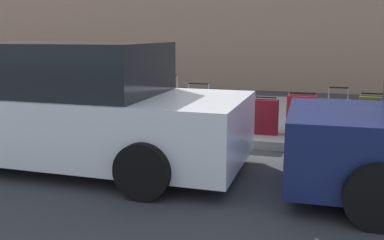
{
  "coord_description": "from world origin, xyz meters",
  "views": [
    {
      "loc": [
        -2.91,
        6.51,
        1.78
      ],
      "look_at": [
        -1.06,
        0.75,
        0.56
      ],
      "focal_mm": 40.4,
      "sensor_mm": 36.0,
      "label": 1
    }
  ],
  "objects": [
    {
      "name": "suitcase_red_2",
      "position": [
        -2.5,
        -0.58,
        0.47
      ],
      "size": [
        0.49,
        0.22,
        0.72
      ],
      "color": "red",
      "rests_on": "sidewalk_curb"
    },
    {
      "name": "suitcase_olive_0",
      "position": [
        -3.57,
        -0.57,
        0.49
      ],
      "size": [
        0.46,
        0.22,
        0.76
      ],
      "color": "#59601E",
      "rests_on": "sidewalk_curb"
    },
    {
      "name": "bollard_post",
      "position": [
        2.34,
        -0.35,
        0.54
      ],
      "size": [
        0.13,
        0.13,
        0.81
      ],
      "primitive_type": "cylinder",
      "color": "brown",
      "rests_on": "sidewalk_curb"
    },
    {
      "name": "sidewalk_curb",
      "position": [
        0.0,
        -2.5,
        0.07
      ],
      "size": [
        18.0,
        5.0,
        0.14
      ],
      "primitive_type": "cube",
      "color": "gray",
      "rests_on": "ground_plane"
    },
    {
      "name": "suitcase_teal_4",
      "position": [
        -1.35,
        -0.45,
        0.45
      ],
      "size": [
        0.51,
        0.26,
        0.67
      ],
      "color": "#0F606B",
      "rests_on": "sidewalk_curb"
    },
    {
      "name": "suitcase_olive_7",
      "position": [
        0.3,
        -0.43,
        0.47
      ],
      "size": [
        0.36,
        0.2,
        0.94
      ],
      "color": "#59601E",
      "rests_on": "sidewalk_curb"
    },
    {
      "name": "fire_hydrant",
      "position": [
        1.87,
        -0.5,
        0.55
      ],
      "size": [
        0.39,
        0.21,
        0.79
      ],
      "color": "#99999E",
      "rests_on": "sidewalk_curb"
    },
    {
      "name": "suitcase_silver_1",
      "position": [
        -3.05,
        -0.46,
        0.43
      ],
      "size": [
        0.36,
        0.27,
        0.84
      ],
      "color": "#9EA0A8",
      "rests_on": "sidewalk_curb"
    },
    {
      "name": "suitcase_black_6",
      "position": [
        -0.21,
        -0.52,
        0.49
      ],
      "size": [
        0.42,
        0.23,
        0.95
      ],
      "color": "black",
      "rests_on": "sidewalk_curb"
    },
    {
      "name": "suitcase_maroon_3",
      "position": [
        -1.93,
        -0.52,
        0.43
      ],
      "size": [
        0.41,
        0.19,
        0.63
      ],
      "color": "maroon",
      "rests_on": "sidewalk_curb"
    },
    {
      "name": "parked_car_white_1",
      "position": [
        0.46,
        1.5,
        0.78
      ],
      "size": [
        4.82,
        2.15,
        1.66
      ],
      "color": "silver",
      "rests_on": "ground_plane"
    },
    {
      "name": "suitcase_navy_5",
      "position": [
        -0.76,
        -0.57,
        0.41
      ],
      "size": [
        0.43,
        0.27,
        0.81
      ],
      "color": "navy",
      "rests_on": "sidewalk_curb"
    },
    {
      "name": "ground_plane",
      "position": [
        0.0,
        0.0,
        0.0
      ],
      "size": [
        40.0,
        40.0,
        0.0
      ],
      "primitive_type": "plane",
      "color": "#333335"
    },
    {
      "name": "suitcase_silver_8",
      "position": [
        0.83,
        -0.43,
        0.42
      ],
      "size": [
        0.45,
        0.24,
        0.81
      ],
      "color": "#9EA0A8",
      "rests_on": "sidewalk_curb"
    }
  ]
}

